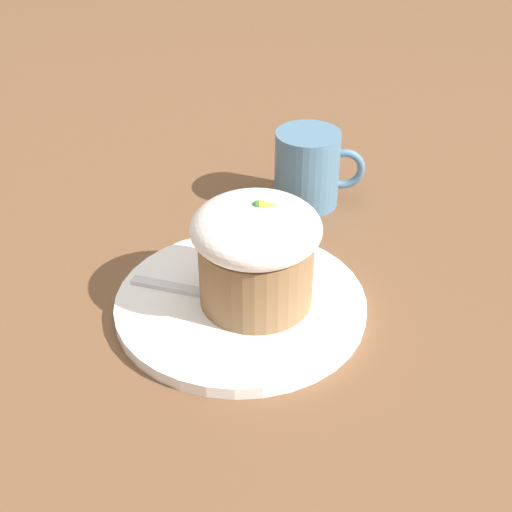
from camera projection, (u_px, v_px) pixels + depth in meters
name	position (u px, v px, depth m)	size (l,w,h in m)	color
ground_plane	(241.00, 309.00, 0.62)	(4.00, 4.00, 0.00)	brown
dessert_plate	(241.00, 304.00, 0.62)	(0.22, 0.22, 0.01)	white
carrot_cake	(256.00, 251.00, 0.59)	(0.11, 0.11, 0.10)	olive
spoon	(232.00, 297.00, 0.61)	(0.13, 0.06, 0.01)	silver
coffee_cup	(309.00, 169.00, 0.75)	(0.10, 0.07, 0.08)	teal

